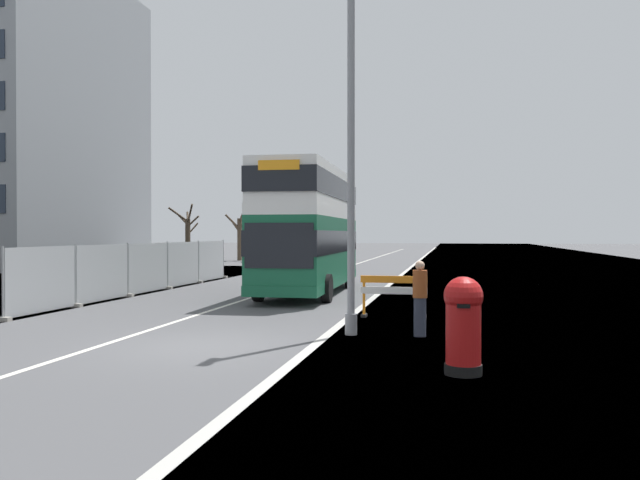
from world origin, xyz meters
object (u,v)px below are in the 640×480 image
at_px(double_decker_bus, 309,228).
at_px(car_oncoming_near, 310,255).
at_px(car_receding_mid, 328,251).
at_px(pedestrian_at_kerb, 420,298).
at_px(roadworks_barrier, 394,291).
at_px(lamppost_foreground, 351,154).
at_px(red_pillar_postbox, 463,321).

distance_m(double_decker_bus, car_oncoming_near, 18.18).
relative_size(car_oncoming_near, car_receding_mid, 1.02).
height_order(car_receding_mid, pedestrian_at_kerb, car_receding_mid).
bearing_deg(roadworks_barrier, lamppost_foreground, -102.51).
bearing_deg(pedestrian_at_kerb, red_pillar_postbox, -76.52).
relative_size(roadworks_barrier, car_receding_mid, 0.44).
bearing_deg(red_pillar_postbox, lamppost_foreground, 123.92).
relative_size(lamppost_foreground, red_pillar_postbox, 5.40).
bearing_deg(roadworks_barrier, red_pillar_postbox, -75.38).
bearing_deg(car_oncoming_near, pedestrian_at_kerb, -72.03).
distance_m(red_pillar_postbox, car_receding_mid, 40.24).
xyz_separation_m(roadworks_barrier, pedestrian_at_kerb, (0.90, -3.15, 0.12)).
height_order(lamppost_foreground, roadworks_barrier, lamppost_foreground).
height_order(roadworks_barrier, pedestrian_at_kerb, pedestrian_at_kerb).
bearing_deg(lamppost_foreground, double_decker_bus, 108.34).
bearing_deg(car_receding_mid, roadworks_barrier, -75.52).
relative_size(lamppost_foreground, car_oncoming_near, 2.04).
height_order(lamppost_foreground, pedestrian_at_kerb, lamppost_foreground).
bearing_deg(double_decker_bus, car_receding_mid, 99.55).
distance_m(roadworks_barrier, car_oncoming_near, 25.53).
relative_size(roadworks_barrier, pedestrian_at_kerb, 1.07).
distance_m(lamppost_foreground, roadworks_barrier, 4.84).
height_order(double_decker_bus, lamppost_foreground, lamppost_foreground).
distance_m(double_decker_bus, red_pillar_postbox, 14.93).
distance_m(red_pillar_postbox, car_oncoming_near, 32.80).
distance_m(car_oncoming_near, car_receding_mid, 7.66).
xyz_separation_m(red_pillar_postbox, car_receding_mid, (-10.08, 38.95, 0.06)).
distance_m(lamppost_foreground, pedestrian_at_kerb, 3.78).
bearing_deg(lamppost_foreground, car_receding_mid, 102.08).
distance_m(double_decker_bus, lamppost_foreground, 10.50).
height_order(red_pillar_postbox, roadworks_barrier, red_pillar_postbox).
distance_m(double_decker_bus, pedestrian_at_kerb, 11.04).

